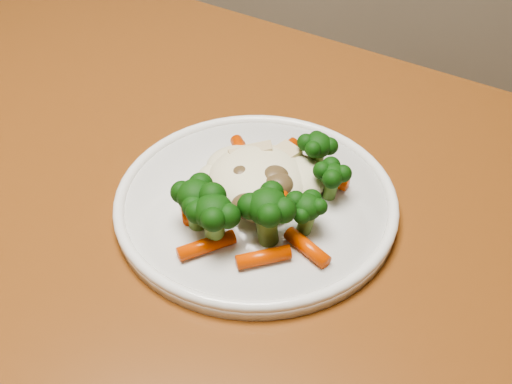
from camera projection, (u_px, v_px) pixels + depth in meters
dining_table at (141, 283)px, 0.65m from camera, size 1.31×1.10×0.75m
plate at (256, 204)px, 0.57m from camera, size 0.25×0.25×0.01m
meal at (259, 189)px, 0.54m from camera, size 0.15×0.17×0.05m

